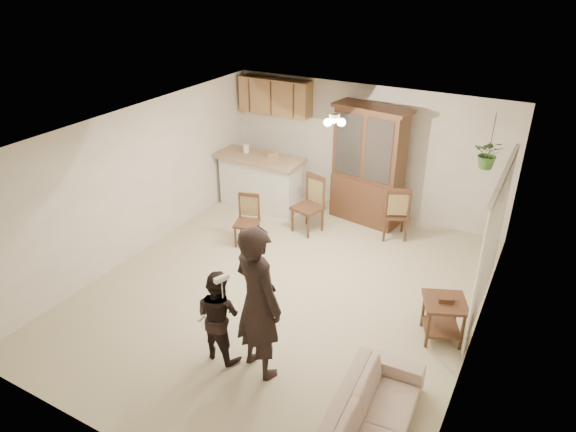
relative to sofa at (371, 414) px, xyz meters
The scene contains 23 objects.
floor 2.89m from the sofa, 137.48° to the left, with size 6.50×6.50×0.00m, color #B8AF8B.
ceiling 3.57m from the sofa, 137.48° to the left, with size 5.50×6.50×0.02m, color white.
wall_back 5.67m from the sofa, 112.16° to the left, with size 5.50×0.02×2.50m, color silver.
wall_front 2.64m from the sofa, 148.14° to the right, with size 5.50×0.02×2.50m, color silver.
wall_left 5.31m from the sofa, 158.28° to the left, with size 0.02×6.50×2.50m, color silver.
wall_right 2.22m from the sofa, 71.78° to the left, with size 0.02×6.50×2.50m, color silver.
breakfast_bar 5.84m from the sofa, 132.75° to the left, with size 1.60×0.55×1.00m, color silver.
bar_top 5.88m from the sofa, 132.75° to the left, with size 1.75×0.70×0.08m, color tan.
upper_cabinets 6.65m from the sofa, 128.71° to the left, with size 1.50×0.34×0.70m, color olive.
vertical_blinds 2.99m from the sofa, 78.11° to the left, with size 0.06×2.30×2.10m, color white, non-canonical shape.
ceiling_fixture 4.20m from the sofa, 121.37° to the left, with size 0.36×0.36×0.20m, color #FFE3BF, non-canonical shape.
hanging_plant 4.59m from the sofa, 87.52° to the left, with size 0.43×0.37×0.48m, color #2E5C24.
plant_cord 4.70m from the sofa, 87.52° to the left, with size 0.01×0.01×0.65m, color black.
sofa is the anchor object (origin of this frame).
adult 1.69m from the sofa, 167.50° to the left, with size 0.66×0.43×1.80m, color black.
child 2.17m from the sofa, behind, with size 0.66×0.51×1.35m, color black.
china_hutch 5.19m from the sofa, 111.68° to the left, with size 1.48×0.76×2.23m.
side_table 2.02m from the sofa, 82.76° to the left, with size 0.71×0.71×0.66m.
chair_bar 4.44m from the sofa, 139.60° to the left, with size 0.50×0.50×0.91m.
chair_hutch_left 4.64m from the sofa, 124.93° to the left, with size 0.58×0.58×1.07m.
chair_hutch_right 4.54m from the sofa, 105.29° to the left, with size 0.61×0.61×1.03m.
controller_adult 2.09m from the sofa, behind, with size 0.05×0.17×0.05m, color white.
controller_child 2.19m from the sofa, behind, with size 0.03×0.11×0.03m, color white.
Camera 1 is at (3.18, -5.67, 4.59)m, focal length 32.00 mm.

